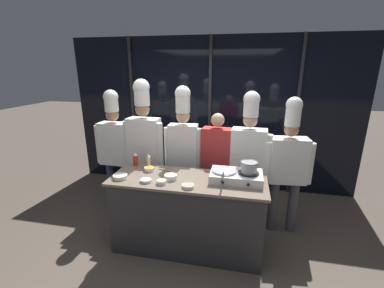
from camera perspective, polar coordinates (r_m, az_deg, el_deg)
ground_plane at (r=3.53m, az=-0.89°, el=-21.56°), size 24.00×24.00×0.00m
window_wall_back at (r=4.66m, az=4.02°, el=6.39°), size 5.14×0.09×2.70m
demo_counter at (r=3.26m, az=-0.93°, el=-15.12°), size 1.83×0.68×0.93m
portable_stove at (r=3.00m, az=9.78°, el=-7.10°), size 0.59×0.38×0.12m
frying_pan at (r=2.97m, az=7.23°, el=-5.62°), size 0.29×0.50×0.04m
stock_pot at (r=2.95m, az=12.54°, el=-4.97°), size 0.21×0.19×0.13m
squeeze_bottle_oil at (r=3.38m, az=-9.64°, el=-3.72°), size 0.05×0.05×0.19m
squeeze_bottle_chili at (r=3.47m, az=-12.44°, el=-3.36°), size 0.07×0.07×0.18m
prep_bowl_shrimp at (r=3.02m, az=-4.75°, el=-7.22°), size 0.15×0.15×0.06m
prep_bowl_carrots at (r=3.28m, az=-9.51°, el=-5.46°), size 0.13×0.13×0.05m
prep_bowl_onion at (r=3.00m, az=-10.23°, el=-7.93°), size 0.13×0.13×0.03m
prep_bowl_rice at (r=3.15m, az=-15.70°, el=-6.93°), size 0.17×0.17×0.05m
prep_bowl_mushrooms at (r=2.81m, az=-0.88°, el=-9.29°), size 0.13×0.13×0.04m
prep_bowl_ginger at (r=2.92m, az=-6.80°, el=-8.32°), size 0.11×0.11×0.05m
serving_spoon_slotted at (r=3.21m, az=-4.60°, el=-6.20°), size 0.26×0.13×0.02m
chef_head at (r=4.00m, az=-16.77°, el=-0.01°), size 0.58×0.24×1.88m
chef_sous at (r=3.71m, az=-10.58°, el=0.73°), size 0.59×0.26×2.04m
chef_line at (r=3.63m, az=-1.97°, el=-0.04°), size 0.53×0.23×1.95m
person_guest at (r=3.62m, az=5.49°, el=-3.04°), size 0.54×0.26×1.60m
chef_pastry at (r=3.53m, az=12.37°, el=-1.92°), size 0.60×0.27×1.90m
chef_apprentice at (r=3.55m, az=20.52°, el=-3.64°), size 0.62×0.29×1.85m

